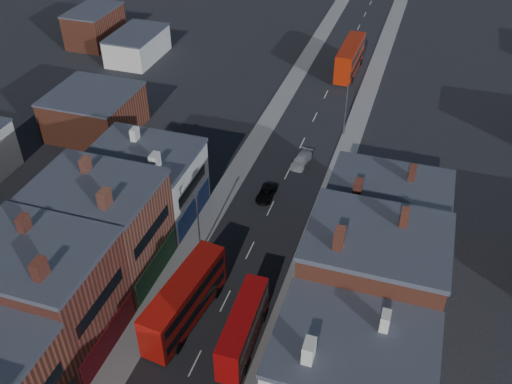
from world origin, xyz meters
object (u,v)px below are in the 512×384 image
Objects in this scene: bus_0 at (184,299)px; bus_2 at (350,58)px; bus_1 at (243,327)px; ped_1 at (144,326)px; car_2 at (266,194)px; car_3 at (301,160)px.

bus_0 is 60.93m from bus_2.
bus_1 is 9.80m from ped_1.
bus_2 reaches higher than car_2.
car_3 is at bearing -90.22° from bus_2.
bus_1 is 23.03m from car_2.
car_2 is 8.99m from car_3.
bus_2 reaches higher than car_3.
bus_0 is 0.97× the size of bus_2.
bus_0 reaches higher than car_2.
bus_0 is 4.64m from ped_1.
bus_2 is 3.01× the size of car_2.
bus_2 is 2.69× the size of car_3.
car_2 is 2.71× the size of ped_1.
bus_1 is at bearing -79.40° from car_3.
car_3 is (2.40, 8.66, 0.10)m from car_2.
bus_1 is 2.13× the size of car_3.
ped_1 is at bearing -132.28° from bus_0.
bus_2 reaches higher than ped_1.
bus_2 is 8.14× the size of ped_1.
bus_0 is 6.46m from bus_1.
car_3 is (4.04, 30.04, -2.10)m from bus_0.
bus_1 is at bearing -78.45° from car_2.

